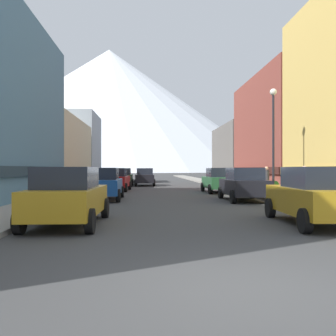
{
  "coord_description": "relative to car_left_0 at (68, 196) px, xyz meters",
  "views": [
    {
      "loc": [
        -1.4,
        -5.28,
        1.73
      ],
      "look_at": [
        0.93,
        35.97,
        1.81
      ],
      "focal_mm": 40.12,
      "sensor_mm": 36.0,
      "label": 1
    }
  ],
  "objects": [
    {
      "name": "ground_plane",
      "position": [
        3.8,
        -6.34,
        -0.9
      ],
      "size": [
        400.0,
        400.0,
        0.0
      ],
      "primitive_type": "plane",
      "color": "#3B3B3B"
    },
    {
      "name": "sidewalk_left",
      "position": [
        -2.45,
        28.66,
        -0.82
      ],
      "size": [
        2.5,
        100.0,
        0.15
      ],
      "primitive_type": "cube",
      "color": "gray",
      "rests_on": "ground"
    },
    {
      "name": "sidewalk_right",
      "position": [
        10.05,
        28.66,
        -0.82
      ],
      "size": [
        2.5,
        100.0,
        0.15
      ],
      "primitive_type": "cube",
      "color": "gray",
      "rests_on": "ground"
    },
    {
      "name": "storefront_left_2",
      "position": [
        -7.76,
        23.2,
        2.1
      ],
      "size": [
        8.42,
        13.51,
        6.23
      ],
      "color": "beige",
      "rests_on": "ground"
    },
    {
      "name": "storefront_left_3",
      "position": [
        -7.99,
        34.76,
        3.14
      ],
      "size": [
        8.88,
        8.63,
        8.39
      ],
      "color": "#99A5B2",
      "rests_on": "ground"
    },
    {
      "name": "storefront_right_2",
      "position": [
        14.67,
        19.52,
        3.68
      ],
      "size": [
        7.03,
        13.46,
        9.49
      ],
      "color": "brown",
      "rests_on": "ground"
    },
    {
      "name": "storefront_right_3",
      "position": [
        15.79,
        32.96,
        2.41
      ],
      "size": [
        9.27,
        12.56,
        6.87
      ],
      "color": "#66605B",
      "rests_on": "ground"
    },
    {
      "name": "car_left_0",
      "position": [
        0.0,
        0.0,
        0.0
      ],
      "size": [
        2.1,
        4.42,
        1.78
      ],
      "color": "#B28419",
      "rests_on": "ground"
    },
    {
      "name": "car_left_1",
      "position": [
        0.0,
        9.29,
        0.0
      ],
      "size": [
        2.09,
        4.41,
        1.78
      ],
      "color": "#19478C",
      "rests_on": "ground"
    },
    {
      "name": "car_left_2",
      "position": [
        -0.0,
        17.75,
        0.0
      ],
      "size": [
        2.24,
        4.48,
        1.78
      ],
      "color": "#9E1111",
      "rests_on": "ground"
    },
    {
      "name": "car_left_3",
      "position": [
        0.0,
        25.55,
        0.0
      ],
      "size": [
        2.06,
        4.4,
        1.78
      ],
      "color": "#265933",
      "rests_on": "ground"
    },
    {
      "name": "car_right_0",
      "position": [
        7.6,
        -0.34,
        0.0
      ],
      "size": [
        2.25,
        4.49,
        1.78
      ],
      "color": "#B28419",
      "rests_on": "ground"
    },
    {
      "name": "car_right_1",
      "position": [
        7.6,
        8.26,
        0.0
      ],
      "size": [
        2.11,
        4.42,
        1.78
      ],
      "color": "black",
      "rests_on": "ground"
    },
    {
      "name": "car_right_2",
      "position": [
        7.6,
        15.13,
        0.0
      ],
      "size": [
        2.08,
        4.41,
        1.78
      ],
      "color": "#265933",
      "rests_on": "ground"
    },
    {
      "name": "car_driving_0",
      "position": [
        2.2,
        37.04,
        0.0
      ],
      "size": [
        2.06,
        4.4,
        1.78
      ],
      "color": "#9E1111",
      "rests_on": "ground"
    },
    {
      "name": "car_driving_1",
      "position": [
        2.2,
        26.78,
        0.0
      ],
      "size": [
        2.06,
        4.4,
        1.78
      ],
      "color": "black",
      "rests_on": "ground"
    },
    {
      "name": "trash_bin_right",
      "position": [
        10.15,
        3.51,
        -0.26
      ],
      "size": [
        0.59,
        0.59,
        0.98
      ],
      "color": "#4C5156",
      "rests_on": "sidewalk_right"
    },
    {
      "name": "potted_plant_1",
      "position": [
        10.8,
        12.53,
        -0.33
      ],
      "size": [
        0.53,
        0.53,
        0.79
      ],
      "color": "gray",
      "rests_on": "sidewalk_right"
    },
    {
      "name": "pedestrian_0",
      "position": [
        10.05,
        6.18,
        0.05
      ],
      "size": [
        0.36,
        0.36,
        1.72
      ],
      "color": "#333338",
      "rests_on": "sidewalk_right"
    },
    {
      "name": "pedestrian_1",
      "position": [
        10.05,
        11.99,
        0.05
      ],
      "size": [
        0.36,
        0.36,
        1.72
      ],
      "color": "#333338",
      "rests_on": "sidewalk_right"
    },
    {
      "name": "streetlamp_right",
      "position": [
        9.15,
        8.04,
        3.09
      ],
      "size": [
        0.36,
        0.36,
        5.86
      ],
      "color": "black",
      "rests_on": "sidewalk_right"
    },
    {
      "name": "mountain_backdrop",
      "position": [
        -24.08,
        253.66,
        41.85
      ],
      "size": [
        234.62,
        234.62,
        85.5
      ],
      "primitive_type": "cone",
      "color": "silver",
      "rests_on": "ground"
    }
  ]
}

